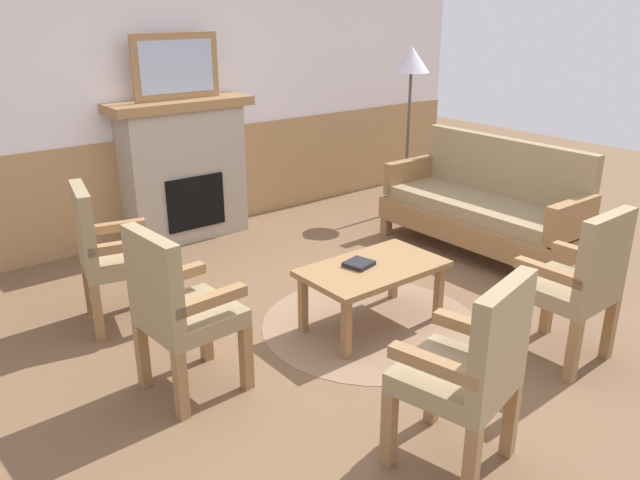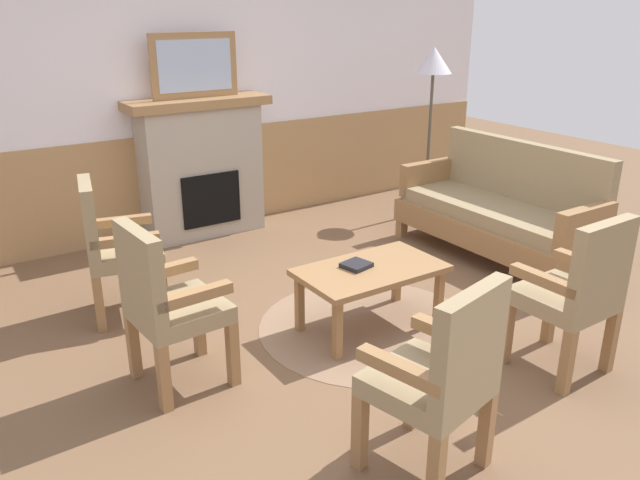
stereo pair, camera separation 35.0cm
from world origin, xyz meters
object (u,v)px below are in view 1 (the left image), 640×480
couch (484,208)px  book_on_table (359,264)px  coffee_table (373,273)px  armchair_by_window_left (178,306)px  armchair_front_center (470,367)px  armchair_front_left (578,280)px  framed_picture (176,67)px  floor_lamp_by_couch (411,70)px  armchair_near_fireplace (108,250)px  fireplace (184,169)px

couch → book_on_table: (-1.78, -0.36, 0.06)m
couch → coffee_table: 1.75m
armchair_by_window_left → armchair_front_center: size_ratio=1.00×
armchair_front_left → armchair_front_center: size_ratio=1.00×
coffee_table → armchair_front_center: size_ratio=0.98×
framed_picture → floor_lamp_by_couch: bearing=-17.4°
armchair_near_fireplace → armchair_by_window_left: (-0.01, -1.05, 0.00)m
armchair_by_window_left → fireplace: bearing=62.1°
fireplace → book_on_table: fireplace is taller
couch → armchair_by_window_left: bearing=-173.6°
coffee_table → armchair_front_center: 1.45m
framed_picture → armchair_near_fireplace: bearing=-133.9°
fireplace → coffee_table: size_ratio=1.35×
couch → armchair_front_center: (-2.32, -1.72, 0.14)m
framed_picture → armchair_by_window_left: bearing=-117.9°
armchair_front_center → floor_lamp_by_couch: size_ratio=0.58×
couch → armchair_front_center: bearing=-143.5°
armchair_front_left → armchair_front_center: same height
fireplace → couch: (1.86, -1.95, -0.26)m
armchair_near_fireplace → armchair_by_window_left: size_ratio=1.00×
coffee_table → armchair_near_fireplace: armchair_near_fireplace is taller
armchair_near_fireplace → armchair_by_window_left: 1.05m
coffee_table → armchair_by_window_left: bearing=176.8°
floor_lamp_by_couch → armchair_front_left: bearing=-116.8°
couch → armchair_front_left: bearing=-125.3°
book_on_table → floor_lamp_by_couch: floor_lamp_by_couch is taller
fireplace → armchair_front_center: (-0.46, -3.67, -0.11)m
fireplace → couch: size_ratio=0.72×
book_on_table → armchair_front_left: size_ratio=0.17×
floor_lamp_by_couch → coffee_table: bearing=-140.4°
armchair_near_fireplace → armchair_front_center: same height
couch → floor_lamp_by_couch: bearing=75.4°
armchair_near_fireplace → armchair_front_left: same height
couch → coffee_table: (-1.70, -0.42, -0.01)m
fireplace → coffee_table: (0.16, -2.37, -0.27)m
framed_picture → book_on_table: framed_picture is taller
framed_picture → armchair_by_window_left: (-1.21, -2.29, -1.02)m
armchair_near_fireplace → armchair_front_center: (0.74, -2.43, 0.00)m
coffee_table → floor_lamp_by_couch: floor_lamp_by_couch is taller
armchair_near_fireplace → armchair_by_window_left: bearing=-90.8°
armchair_front_center → armchair_front_left: bearing=9.8°
fireplace → floor_lamp_by_couch: size_ratio=0.77×
framed_picture → floor_lamp_by_couch: size_ratio=0.48×
book_on_table → armchair_front_center: 1.46m
couch → armchair_near_fireplace: same height
armchair_by_window_left → armchair_front_center: bearing=-61.4°
coffee_table → book_on_table: 0.12m
fireplace → framed_picture: size_ratio=1.62×
framed_picture → armchair_front_center: framed_picture is taller
couch → book_on_table: size_ratio=10.59×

